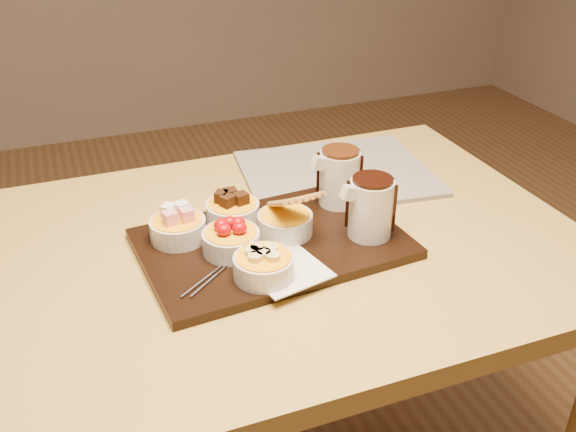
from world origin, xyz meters
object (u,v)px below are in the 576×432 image
object	(u,v)px
dining_table	(257,288)
pitcher_milk_chocolate	(339,178)
newspaper	(336,173)
bowl_strawberries	(231,242)
pitcher_dark_chocolate	(371,208)
serving_board	(272,244)

from	to	relation	value
dining_table	pitcher_milk_chocolate	world-z (taller)	pitcher_milk_chocolate
dining_table	newspaper	size ratio (longest dim) A/B	2.98
dining_table	pitcher_milk_chocolate	xyz separation A→B (m)	(0.19, 0.06, 0.17)
pitcher_milk_chocolate	newspaper	world-z (taller)	pitcher_milk_chocolate
dining_table	bowl_strawberries	xyz separation A→B (m)	(-0.06, -0.04, 0.14)
dining_table	pitcher_dark_chocolate	distance (m)	0.27
pitcher_dark_chocolate	pitcher_milk_chocolate	size ratio (longest dim) A/B	1.00
bowl_strawberries	pitcher_milk_chocolate	distance (m)	0.27
newspaper	pitcher_milk_chocolate	bearing A→B (deg)	-107.05
bowl_strawberries	pitcher_milk_chocolate	world-z (taller)	pitcher_milk_chocolate
bowl_strawberries	newspaper	xyz separation A→B (m)	(0.31, 0.24, -0.03)
pitcher_milk_chocolate	bowl_strawberries	bearing A→B (deg)	-163.61
dining_table	serving_board	bearing A→B (deg)	-46.25
pitcher_dark_chocolate	bowl_strawberries	bearing A→B (deg)	167.35
pitcher_milk_chocolate	newspaper	distance (m)	0.17
serving_board	pitcher_dark_chocolate	world-z (taller)	pitcher_dark_chocolate
bowl_strawberries	pitcher_dark_chocolate	bearing A→B (deg)	-8.06
serving_board	dining_table	bearing A→B (deg)	129.16
serving_board	pitcher_milk_chocolate	bearing A→B (deg)	21.80
dining_table	pitcher_dark_chocolate	world-z (taller)	pitcher_dark_chocolate
serving_board	bowl_strawberries	distance (m)	0.08
serving_board	bowl_strawberries	world-z (taller)	bowl_strawberries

